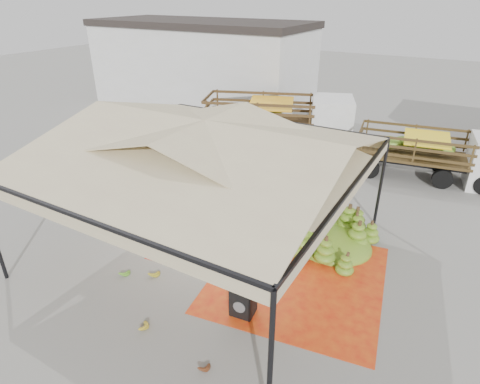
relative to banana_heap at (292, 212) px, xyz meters
The scene contains 17 objects.
ground 2.90m from the banana_heap, 127.54° to the right, with size 90.00×90.00×0.00m, color slate.
canopy_tent 3.89m from the banana_heap, 127.54° to the right, with size 8.10×8.10×4.00m.
building_white 16.73m from the banana_heap, 134.92° to the left, with size 14.30×6.30×5.40m.
tarp_left 2.26m from the banana_heap, 131.46° to the right, with size 3.80×3.62×0.01m, color red.
tarp_right 2.60m from the banana_heap, 62.22° to the right, with size 4.45×4.67×0.01m, color #D35B13.
banana_heap is the anchor object (origin of this frame).
hand_yellow_a 4.76m from the banana_heap, 119.52° to the right, with size 0.46×0.38×0.21m, color #AD9A22.
hand_yellow_b 5.93m from the banana_heap, 102.41° to the right, with size 0.48×0.39×0.22m, color gold.
hand_red_a 6.00m from the banana_heap, 84.05° to the right, with size 0.39×0.32×0.18m, color #5D2B15.
hand_red_b 3.26m from the banana_heap, 88.69° to the right, with size 0.44×0.36×0.20m, color #582514.
hand_green 5.47m from the banana_heap, 124.19° to the right, with size 0.44×0.36×0.20m, color #407618.
hanging_bunches 2.18m from the banana_heap, 99.37° to the right, with size 1.74×0.24×0.20m.
speaker_stack 4.18m from the banana_heap, 82.45° to the right, with size 0.60×0.54×1.52m.
banana_leaves 4.90m from the banana_heap, 167.41° to the right, with size 0.96×1.36×3.70m, color #3C7D21, non-canonical shape.
vendor 4.16m from the banana_heap, 124.90° to the left, with size 0.57×0.37×1.56m, color gray.
truck_left 8.26m from the banana_heap, 116.76° to the left, with size 7.52×4.81×2.45m.
truck_right 7.56m from the banana_heap, 62.14° to the left, with size 6.04×2.85×1.99m.
Camera 1 is at (5.94, -8.34, 7.03)m, focal length 30.00 mm.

